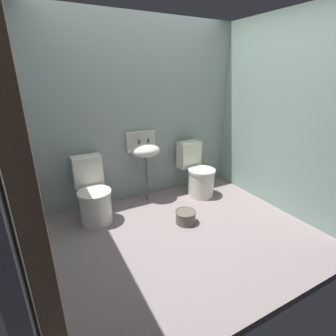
% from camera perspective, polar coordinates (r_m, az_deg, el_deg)
% --- Properties ---
extents(ground_plane, '(3.35, 2.57, 0.08)m').
position_cam_1_polar(ground_plane, '(3.10, 2.43, -14.52)').
color(ground_plane, gray).
extents(wall_back, '(3.35, 0.10, 2.45)m').
position_cam_1_polar(wall_back, '(3.59, -6.61, 12.22)').
color(wall_back, '#8C9E99').
rests_on(wall_back, ground).
extents(wall_left, '(0.10, 2.37, 2.45)m').
position_cam_1_polar(wall_left, '(2.35, -32.84, 4.64)').
color(wall_left, '#8F979C').
rests_on(wall_left, ground).
extents(wall_right, '(0.10, 2.37, 2.45)m').
position_cam_1_polar(wall_right, '(3.67, 23.36, 10.88)').
color(wall_right, '#86A496').
rests_on(wall_right, ground).
extents(wooden_door_post, '(0.12, 0.12, 2.45)m').
position_cam_1_polar(wooden_door_post, '(1.35, -29.71, -4.59)').
color(wooden_door_post, '#967453').
rests_on(wooden_door_post, ground).
extents(toilet_left, '(0.40, 0.59, 0.78)m').
position_cam_1_polar(toilet_left, '(3.28, -16.53, -6.03)').
color(toilet_left, silver).
rests_on(toilet_left, ground).
extents(toilet_right, '(0.45, 0.63, 0.78)m').
position_cam_1_polar(toilet_right, '(3.83, 6.69, -1.32)').
color(toilet_right, silver).
rests_on(toilet_right, ground).
extents(sink, '(0.42, 0.35, 0.99)m').
position_cam_1_polar(sink, '(3.50, -5.22, 4.10)').
color(sink, '#5E574C').
rests_on(sink, ground).
extents(bucket, '(0.26, 0.26, 0.16)m').
position_cam_1_polar(bucket, '(3.17, 4.00, -10.94)').
color(bucket, '#5E574C').
rests_on(bucket, ground).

